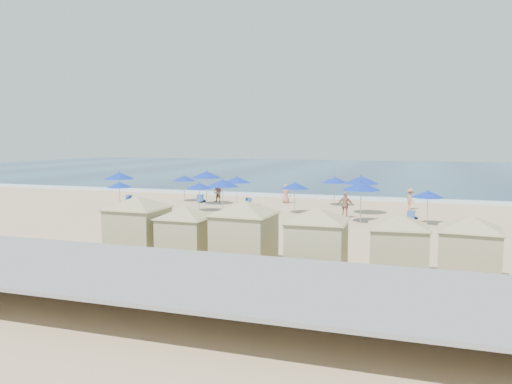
{
  "coord_description": "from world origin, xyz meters",
  "views": [
    {
      "loc": [
        8.73,
        -27.96,
        5.08
      ],
      "look_at": [
        -1.58,
        3.0,
        1.65
      ],
      "focal_mm": 35.0,
      "sensor_mm": 36.0,
      "label": 1
    }
  ],
  "objects_px": {
    "cabana_3": "(317,233)",
    "beachgoer_2": "(410,199)",
    "umbrella_2": "(184,178)",
    "umbrella_9": "(335,180)",
    "cabana_5": "(470,242)",
    "beachgoer_3": "(286,193)",
    "umbrella_1": "(120,185)",
    "umbrella_8": "(361,186)",
    "cabana_0": "(138,219)",
    "beachgoer_0": "(218,192)",
    "umbrella_0": "(119,176)",
    "cabana_2": "(244,226)",
    "umbrella_11": "(428,194)",
    "umbrella_7": "(295,186)",
    "umbrella_10": "(361,180)",
    "cabana_4": "(398,238)",
    "cabana_1": "(186,227)",
    "umbrella_3": "(199,186)",
    "umbrella_4": "(206,175)",
    "umbrella_6": "(223,183)",
    "umbrella_5": "(237,180)",
    "beachgoer_1": "(345,205)",
    "trash_bin": "(220,236)"
  },
  "relations": [
    {
      "from": "umbrella_3",
      "to": "umbrella_0",
      "type": "bearing_deg",
      "value": 171.48
    },
    {
      "from": "beachgoer_0",
      "to": "umbrella_1",
      "type": "bearing_deg",
      "value": -114.97
    },
    {
      "from": "umbrella_8",
      "to": "cabana_5",
      "type": "bearing_deg",
      "value": -66.99
    },
    {
      "from": "umbrella_1",
      "to": "umbrella_8",
      "type": "bearing_deg",
      "value": -2.57
    },
    {
      "from": "cabana_0",
      "to": "umbrella_9",
      "type": "distance_m",
      "value": 20.3
    },
    {
      "from": "umbrella_10",
      "to": "beachgoer_3",
      "type": "distance_m",
      "value": 7.88
    },
    {
      "from": "umbrella_0",
      "to": "umbrella_4",
      "type": "height_order",
      "value": "umbrella_4"
    },
    {
      "from": "cabana_2",
      "to": "umbrella_7",
      "type": "height_order",
      "value": "cabana_2"
    },
    {
      "from": "umbrella_9",
      "to": "beachgoer_2",
      "type": "relative_size",
      "value": 1.46
    },
    {
      "from": "cabana_4",
      "to": "umbrella_5",
      "type": "distance_m",
      "value": 21.14
    },
    {
      "from": "cabana_3",
      "to": "umbrella_9",
      "type": "xyz_separation_m",
      "value": [
        -2.69,
        20.06,
        0.37
      ]
    },
    {
      "from": "cabana_5",
      "to": "beachgoer_3",
      "type": "height_order",
      "value": "cabana_5"
    },
    {
      "from": "cabana_1",
      "to": "cabana_4",
      "type": "distance_m",
      "value": 8.43
    },
    {
      "from": "trash_bin",
      "to": "umbrella_1",
      "type": "height_order",
      "value": "umbrella_1"
    },
    {
      "from": "umbrella_11",
      "to": "umbrella_5",
      "type": "bearing_deg",
      "value": 162.72
    },
    {
      "from": "trash_bin",
      "to": "cabana_0",
      "type": "height_order",
      "value": "cabana_0"
    },
    {
      "from": "beachgoer_3",
      "to": "umbrella_7",
      "type": "bearing_deg",
      "value": 104.16
    },
    {
      "from": "beachgoer_0",
      "to": "umbrella_3",
      "type": "bearing_deg",
      "value": -65.27
    },
    {
      "from": "umbrella_1",
      "to": "umbrella_7",
      "type": "xyz_separation_m",
      "value": [
        12.73,
        1.81,
        0.15
      ]
    },
    {
      "from": "cabana_4",
      "to": "beachgoer_3",
      "type": "relative_size",
      "value": 2.73
    },
    {
      "from": "cabana_0",
      "to": "umbrella_6",
      "type": "height_order",
      "value": "cabana_0"
    },
    {
      "from": "umbrella_6",
      "to": "beachgoer_2",
      "type": "height_order",
      "value": "umbrella_6"
    },
    {
      "from": "umbrella_4",
      "to": "umbrella_6",
      "type": "relative_size",
      "value": 1.09
    },
    {
      "from": "umbrella_3",
      "to": "umbrella_4",
      "type": "distance_m",
      "value": 3.86
    },
    {
      "from": "umbrella_1",
      "to": "umbrella_5",
      "type": "relative_size",
      "value": 0.87
    },
    {
      "from": "umbrella_3",
      "to": "cabana_0",
      "type": "bearing_deg",
      "value": -76.02
    },
    {
      "from": "cabana_3",
      "to": "beachgoer_2",
      "type": "relative_size",
      "value": 2.87
    },
    {
      "from": "cabana_3",
      "to": "beachgoer_2",
      "type": "xyz_separation_m",
      "value": [
        2.92,
        19.61,
        -0.84
      ]
    },
    {
      "from": "umbrella_9",
      "to": "beachgoer_3",
      "type": "xyz_separation_m",
      "value": [
        -3.99,
        0.43,
        -1.22
      ]
    },
    {
      "from": "cabana_4",
      "to": "umbrella_10",
      "type": "height_order",
      "value": "umbrella_10"
    },
    {
      "from": "beachgoer_3",
      "to": "umbrella_0",
      "type": "bearing_deg",
      "value": 17.69
    },
    {
      "from": "umbrella_10",
      "to": "cabana_4",
      "type": "bearing_deg",
      "value": -78.8
    },
    {
      "from": "umbrella_2",
      "to": "umbrella_9",
      "type": "xyz_separation_m",
      "value": [
        12.22,
        1.16,
        0.08
      ]
    },
    {
      "from": "cabana_1",
      "to": "umbrella_0",
      "type": "bearing_deg",
      "value": 131.3
    },
    {
      "from": "cabana_2",
      "to": "umbrella_11",
      "type": "relative_size",
      "value": 2.2
    },
    {
      "from": "umbrella_4",
      "to": "beachgoer_2",
      "type": "bearing_deg",
      "value": 7.34
    },
    {
      "from": "trash_bin",
      "to": "umbrella_1",
      "type": "xyz_separation_m",
      "value": [
        -11.72,
        9.16,
        1.37
      ]
    },
    {
      "from": "cabana_1",
      "to": "umbrella_4",
      "type": "bearing_deg",
      "value": 111.43
    },
    {
      "from": "umbrella_1",
      "to": "umbrella_11",
      "type": "distance_m",
      "value": 21.35
    },
    {
      "from": "umbrella_0",
      "to": "cabana_2",
      "type": "bearing_deg",
      "value": -43.52
    },
    {
      "from": "cabana_1",
      "to": "umbrella_5",
      "type": "height_order",
      "value": "cabana_1"
    },
    {
      "from": "umbrella_1",
      "to": "beachgoer_2",
      "type": "bearing_deg",
      "value": 17.46
    },
    {
      "from": "umbrella_4",
      "to": "umbrella_6",
      "type": "xyz_separation_m",
      "value": [
        3.3,
        -4.69,
        -0.19
      ]
    },
    {
      "from": "beachgoer_2",
      "to": "umbrella_2",
      "type": "bearing_deg",
      "value": 69.08
    },
    {
      "from": "cabana_2",
      "to": "umbrella_7",
      "type": "distance_m",
      "value": 14.87
    },
    {
      "from": "cabana_3",
      "to": "umbrella_6",
      "type": "xyz_separation_m",
      "value": [
        -9.06,
        12.95,
        0.55
      ]
    },
    {
      "from": "cabana_0",
      "to": "beachgoer_1",
      "type": "bearing_deg",
      "value": 63.35
    },
    {
      "from": "cabana_3",
      "to": "umbrella_0",
      "type": "relative_size",
      "value": 1.7
    },
    {
      "from": "cabana_2",
      "to": "umbrella_1",
      "type": "xyz_separation_m",
      "value": [
        -14.35,
        12.98,
        0.09
      ]
    },
    {
      "from": "cabana_5",
      "to": "beachgoer_0",
      "type": "xyz_separation_m",
      "value": [
        -17.37,
        18.86,
        -0.74
      ]
    }
  ]
}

